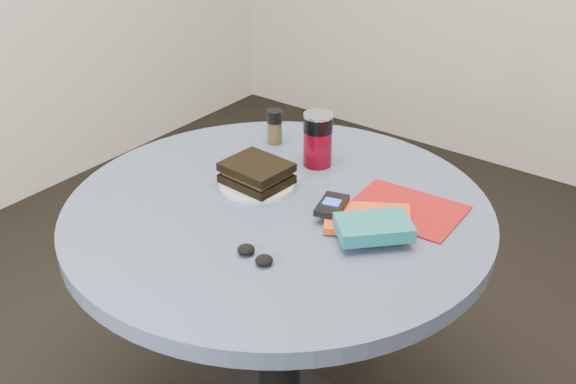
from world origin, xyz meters
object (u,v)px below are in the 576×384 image
Objects in this scene: red_book at (368,219)px; soda_can at (318,139)px; pepper_grinder at (275,126)px; magazine at (406,209)px; plate at (257,184)px; mp3_player at (332,205)px; sandwich at (257,173)px; headphones at (255,255)px; novel at (374,227)px; table at (278,265)px.

soda_can is at bearing 114.72° from red_book.
pepper_grinder reaches higher than red_book.
pepper_grinder is at bearing 163.63° from magazine.
plate is 1.95× the size of pepper_grinder.
mp3_player is at bearing -47.85° from soda_can.
mp3_player reaches higher than plate.
soda_can reaches higher than sandwich.
red_book is (0.26, -0.17, -0.06)m from soda_can.
pepper_grinder is 0.48m from red_book.
soda_can reaches higher than pepper_grinder.
soda_can reaches higher than red_book.
red_book is 0.28m from headphones.
mp3_player is (-0.08, -0.02, 0.02)m from red_book.
red_book is at bearing 66.83° from headphones.
magazine is 1.59× the size of novel.
headphones is at bearing -71.26° from soda_can.
red_book is at bearing 2.36° from plate.
pepper_grinder is 0.55m from novel.
soda_can is 0.46m from headphones.
soda_can reaches higher than novel.
plate is at bearing 129.48° from sandwich.
soda_can is at bearing 163.52° from magazine.
headphones is (0.32, -0.47, -0.04)m from pepper_grinder.
plate reaches higher than magazine.
red_book is (0.43, -0.21, -0.04)m from pepper_grinder.
sandwich is at bearing 127.42° from novel.
sandwich reaches higher than mp3_player.
sandwich is at bearing -104.19° from soda_can.
soda_can is 0.27m from mp3_player.
plate is (-0.10, 0.05, 0.17)m from table.
pepper_grinder is 0.42m from mp3_player.
table is at bearing 135.46° from novel.
soda_can is (-0.05, 0.24, 0.23)m from table.
sandwich reaches higher than headphones.
table is 0.34m from magazine.
table is 9.12× the size of mp3_player.
table is 10.42× the size of pepper_grinder.
magazine is at bearing 67.56° from headphones.
novel is at bearing -15.00° from mp3_player.
headphones is at bearing -116.00° from magazine.
soda_can is 1.29× the size of mp3_player.
table is at bearing -25.09° from sandwich.
novel is (0.48, -0.27, -0.01)m from pepper_grinder.
headphones is (-0.16, -0.20, -0.03)m from novel.
novel reaches higher than headphones.
soda_can is at bearing 132.15° from mp3_player.
sandwich is at bearing 128.50° from headphones.
pepper_grinder is 0.51× the size of red_book.
pepper_grinder reaches higher than mp3_player.
table is 0.32m from novel.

